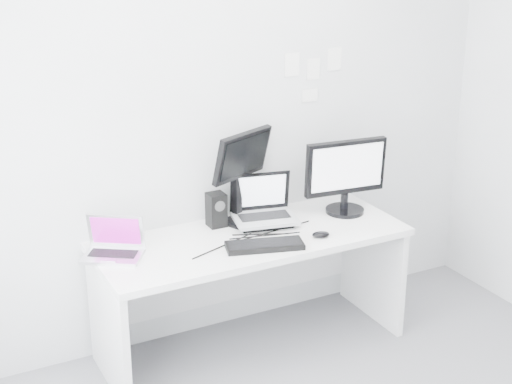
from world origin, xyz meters
TOP-DOWN VIEW (x-y plane):
  - back_wall at (0.00, 1.60)m, footprint 3.60×0.00m
  - desk at (0.00, 1.25)m, footprint 1.80×0.70m
  - macbook at (-0.80, 1.32)m, footprint 0.39×0.36m
  - speaker at (-0.12, 1.48)m, footprint 0.11×0.11m
  - dell_laptop at (0.14, 1.36)m, footprint 0.42×0.35m
  - rear_monitor at (0.04, 1.47)m, footprint 0.45×0.31m
  - samsung_monitor at (0.68, 1.31)m, footprint 0.54×0.29m
  - keyboard at (-0.01, 1.07)m, footprint 0.45×0.27m
  - mouse at (0.34, 1.05)m, footprint 0.12×0.09m
  - wall_note_0 at (0.45, 1.59)m, footprint 0.10×0.00m
  - wall_note_1 at (0.60, 1.59)m, footprint 0.09×0.00m
  - wall_note_2 at (0.75, 1.59)m, footprint 0.10×0.00m
  - wall_note_3 at (0.58, 1.59)m, footprint 0.11×0.00m

SIDE VIEW (x-z plane):
  - desk at x=0.00m, z-range 0.00..0.73m
  - keyboard at x=-0.01m, z-range 0.73..0.76m
  - mouse at x=0.34m, z-range 0.73..0.76m
  - speaker at x=-0.12m, z-range 0.73..0.93m
  - macbook at x=-0.80m, z-range 0.73..0.96m
  - dell_laptop at x=0.14m, z-range 0.73..1.03m
  - samsung_monitor at x=0.68m, z-range 0.73..1.21m
  - rear_monitor at x=0.04m, z-range 0.73..1.31m
  - back_wall at x=0.00m, z-range -0.45..3.15m
  - wall_note_3 at x=0.58m, z-range 1.38..1.46m
  - wall_note_1 at x=0.60m, z-range 1.52..1.65m
  - wall_note_0 at x=0.45m, z-range 1.55..1.69m
  - wall_note_2 at x=0.75m, z-range 1.56..1.70m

